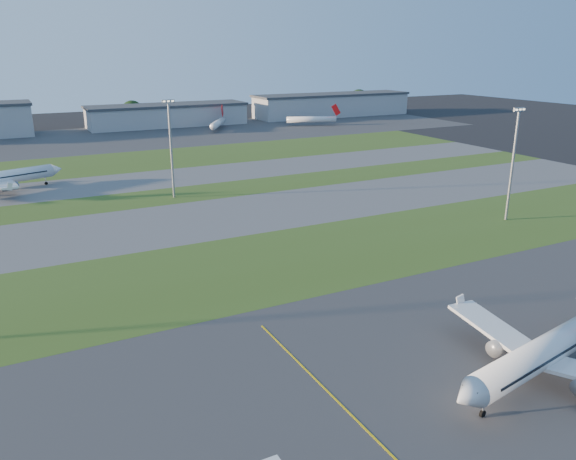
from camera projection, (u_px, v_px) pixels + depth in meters
grass_strip_a at (182, 279)px, 97.15m from camera, size 300.00×34.00×0.01m
taxiway_a at (138, 228)px, 125.06m from camera, size 300.00×32.00×0.01m
grass_strip_b at (116, 202)px, 146.21m from camera, size 300.00×18.00×0.01m
taxiway_b at (101, 185)px, 164.82m from camera, size 300.00×26.00×0.01m
grass_strip_c at (84, 165)px, 192.74m from camera, size 300.00×40.00×0.01m
apron_far at (63, 141)px, 243.49m from camera, size 400.00×80.00×0.01m
yellow_line at (389, 453)px, 55.35m from camera, size 0.25×60.00×0.02m
airliner_parked at (547, 351)px, 66.75m from camera, size 34.29×28.85×10.77m
mini_jet_near at (218, 123)px, 277.94m from camera, size 16.29×25.37×9.48m
mini_jet_far at (312, 119)px, 292.72m from camera, size 27.56×11.61×9.48m
light_mast_centre at (171, 143)px, 146.53m from camera, size 3.20×0.70×25.80m
light_mast_east at (513, 157)px, 126.65m from camera, size 3.20×0.70×25.80m
hangar_east at (168, 115)px, 291.14m from camera, size 81.60×23.00×11.20m
hangar_far_east at (332, 105)px, 334.48m from camera, size 96.90×23.00×13.20m
tree_mid_west at (7, 120)px, 267.65m from camera, size 9.90×9.90×10.80m
tree_mid_east at (132, 111)px, 296.08m from camera, size 11.55×11.55×12.60m
tree_east at (263, 107)px, 327.32m from camera, size 10.45×10.45×11.40m
tree_far_east at (359, 99)px, 360.86m from camera, size 12.65×12.65×13.80m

